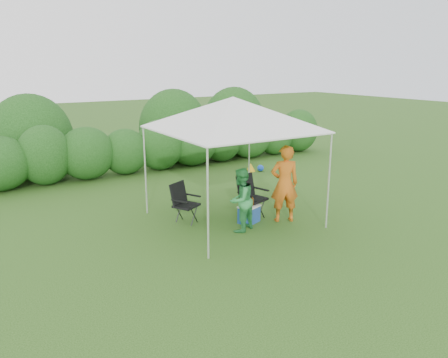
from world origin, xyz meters
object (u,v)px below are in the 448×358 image
chair_right (250,193)px  cooler (249,214)px  chair_left (183,200)px  man (285,184)px  canopy (233,114)px  woman (240,200)px

chair_right → cooler: chair_right is taller
chair_left → man: size_ratio=0.52×
man → cooler: size_ratio=3.11×
canopy → cooler: bearing=-54.2°
chair_left → canopy: bearing=-53.6°
chair_right → chair_left: 1.59m
canopy → man: (0.98, -0.65, -1.58)m
canopy → cooler: 2.30m
chair_left → woman: (0.80, -1.14, 0.18)m
canopy → cooler: canopy is taller
chair_left → cooler: 1.53m
canopy → woman: 1.89m
chair_right → chair_left: (-1.51, 0.49, -0.05)m
canopy → woman: (-0.21, -0.64, -1.77)m
canopy → man: size_ratio=1.75×
man → cooler: man is taller
canopy → chair_right: size_ratio=3.10×
man → chair_right: bearing=-30.2°
chair_right → canopy: bearing=165.1°
woman → cooler: (0.45, 0.31, -0.49)m
canopy → woman: bearing=-108.2°
chair_left → woman: woman is taller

